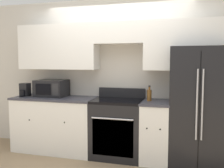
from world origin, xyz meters
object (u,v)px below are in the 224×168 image
Objects in this scene: microwave at (52,88)px; bottle at (149,95)px; oven_range at (118,128)px; refrigerator at (198,106)px.

bottle is at bearing -1.65° from microwave.
bottle is (0.50, 0.03, 0.55)m from oven_range.
oven_range is 0.62× the size of refrigerator.
oven_range is 1.35m from microwave.
bottle is (-0.72, -0.01, 0.15)m from refrigerator.
refrigerator is 2.44m from microwave.
oven_range is at bearing -178.27° from refrigerator.
microwave is at bearing 176.23° from oven_range.
refrigerator is at bearing -1.02° from microwave.
bottle is at bearing -179.50° from refrigerator.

